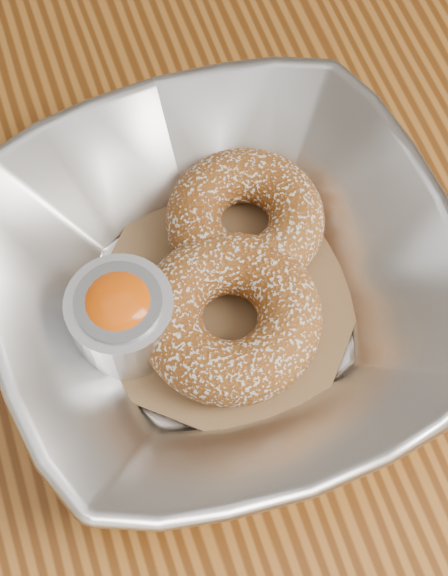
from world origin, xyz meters
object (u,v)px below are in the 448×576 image
object	(u,v)px
donut_back	(245,219)
table	(185,418)
serving_bowl	(224,287)
ramekin	(122,316)
donut_front	(230,317)

from	to	relation	value
donut_back	table	bearing A→B (deg)	-134.08
serving_bowl	donut_back	distance (m)	0.05
table	donut_back	world-z (taller)	donut_back
serving_bowl	ramekin	world-z (taller)	serving_bowl
table	serving_bowl	world-z (taller)	serving_bowl
table	serving_bowl	distance (m)	0.14
table	donut_front	distance (m)	0.13
table	donut_front	size ratio (longest dim) A/B	12.07
serving_bowl	donut_front	world-z (taller)	serving_bowl
serving_bowl	donut_back	world-z (taller)	serving_bowl
serving_bowl	donut_front	xyz separation A→B (m)	(-0.00, -0.02, -0.00)
donut_back	ramekin	xyz separation A→B (m)	(-0.08, -0.04, 0.01)
table	donut_front	world-z (taller)	donut_front
donut_back	ramekin	distance (m)	0.09
serving_bowl	donut_back	size ratio (longest dim) A/B	2.77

